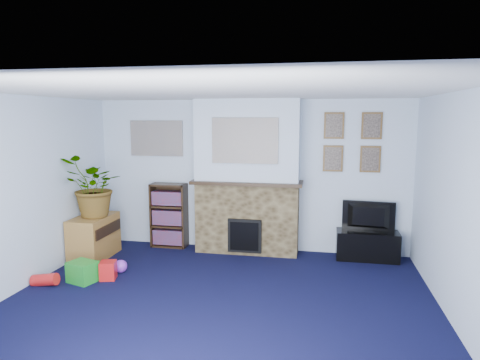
% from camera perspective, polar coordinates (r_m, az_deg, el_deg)
% --- Properties ---
extents(floor, '(5.00, 4.50, 0.01)m').
position_cam_1_polar(floor, '(5.05, -3.25, -16.58)').
color(floor, black).
rests_on(floor, ground).
extents(ceiling, '(5.00, 4.50, 0.01)m').
position_cam_1_polar(ceiling, '(4.58, -3.51, 11.74)').
color(ceiling, white).
rests_on(ceiling, wall_back).
extents(wall_back, '(5.00, 0.04, 2.40)m').
position_cam_1_polar(wall_back, '(6.84, 1.26, 0.60)').
color(wall_back, silver).
rests_on(wall_back, ground).
extents(wall_front, '(5.00, 0.04, 2.40)m').
position_cam_1_polar(wall_front, '(2.63, -15.80, -12.74)').
color(wall_front, silver).
rests_on(wall_front, ground).
extents(wall_left, '(0.04, 4.50, 2.40)m').
position_cam_1_polar(wall_left, '(5.81, -28.05, -1.82)').
color(wall_left, silver).
rests_on(wall_left, ground).
extents(wall_right, '(0.04, 4.50, 2.40)m').
position_cam_1_polar(wall_right, '(4.73, 27.50, -3.92)').
color(wall_right, silver).
rests_on(wall_right, ground).
extents(chimney_breast, '(1.72, 0.50, 2.40)m').
position_cam_1_polar(chimney_breast, '(6.65, 0.96, 0.23)').
color(chimney_breast, brown).
rests_on(chimney_breast, ground).
extents(collage_main, '(1.00, 0.03, 0.68)m').
position_cam_1_polar(collage_main, '(6.38, 0.65, 5.27)').
color(collage_main, gray).
rests_on(collage_main, chimney_breast).
extents(collage_left, '(0.90, 0.03, 0.58)m').
position_cam_1_polar(collage_left, '(7.20, -11.06, 5.48)').
color(collage_left, gray).
rests_on(collage_left, wall_back).
extents(portrait_tl, '(0.30, 0.03, 0.40)m').
position_cam_1_polar(portrait_tl, '(6.67, 12.42, 7.10)').
color(portrait_tl, brown).
rests_on(portrait_tl, wall_back).
extents(portrait_tr, '(0.30, 0.03, 0.40)m').
position_cam_1_polar(portrait_tr, '(6.70, 17.16, 6.93)').
color(portrait_tr, brown).
rests_on(portrait_tr, wall_back).
extents(portrait_bl, '(0.30, 0.03, 0.40)m').
position_cam_1_polar(portrait_bl, '(6.70, 12.29, 2.82)').
color(portrait_bl, brown).
rests_on(portrait_bl, wall_back).
extents(portrait_br, '(0.30, 0.03, 0.40)m').
position_cam_1_polar(portrait_br, '(6.73, 16.97, 2.68)').
color(portrait_br, brown).
rests_on(portrait_br, wall_back).
extents(tv_stand, '(0.91, 0.38, 0.43)m').
position_cam_1_polar(tv_stand, '(6.78, 16.60, -8.27)').
color(tv_stand, black).
rests_on(tv_stand, ground).
extents(television, '(0.78, 0.18, 0.44)m').
position_cam_1_polar(television, '(6.69, 16.74, -4.71)').
color(television, black).
rests_on(television, tv_stand).
extents(bookshelf, '(0.58, 0.28, 1.05)m').
position_cam_1_polar(bookshelf, '(7.17, -9.41, -4.82)').
color(bookshelf, black).
rests_on(bookshelf, ground).
extents(sideboard, '(0.46, 0.83, 0.64)m').
position_cam_1_polar(sideboard, '(6.92, -18.88, -6.96)').
color(sideboard, olive).
rests_on(sideboard, ground).
extents(potted_plant, '(0.80, 0.89, 0.92)m').
position_cam_1_polar(potted_plant, '(6.70, -19.02, -0.86)').
color(potted_plant, '#26661E').
rests_on(potted_plant, sideboard).
extents(mantel_clock, '(0.09, 0.05, 0.12)m').
position_cam_1_polar(mantel_clock, '(6.60, 0.58, 0.49)').
color(mantel_clock, gold).
rests_on(mantel_clock, chimney_breast).
extents(mantel_candle, '(0.05, 0.05, 0.17)m').
position_cam_1_polar(mantel_candle, '(6.56, 3.08, 0.51)').
color(mantel_candle, '#B2BFC6').
rests_on(mantel_candle, chimney_breast).
extents(mantel_teddy, '(0.13, 0.13, 0.13)m').
position_cam_1_polar(mantel_teddy, '(6.70, -3.13, 0.55)').
color(mantel_teddy, slate).
rests_on(mantel_teddy, chimney_breast).
extents(mantel_can, '(0.06, 0.06, 0.12)m').
position_cam_1_polar(mantel_can, '(6.51, 7.14, 0.23)').
color(mantel_can, red).
rests_on(mantel_can, chimney_breast).
extents(green_crate, '(0.40, 0.36, 0.27)m').
position_cam_1_polar(green_crate, '(6.04, -20.26, -11.36)').
color(green_crate, '#198C26').
rests_on(green_crate, ground).
extents(toy_ball, '(0.18, 0.18, 0.18)m').
position_cam_1_polar(toy_ball, '(6.24, -15.61, -11.00)').
color(toy_ball, purple).
rests_on(toy_ball, ground).
extents(toy_block, '(0.24, 0.24, 0.24)m').
position_cam_1_polar(toy_block, '(6.04, -17.17, -11.53)').
color(toy_block, red).
rests_on(toy_block, ground).
extents(toy_tube, '(0.35, 0.16, 0.20)m').
position_cam_1_polar(toy_tube, '(6.13, -24.56, -12.02)').
color(toy_tube, red).
rests_on(toy_tube, ground).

